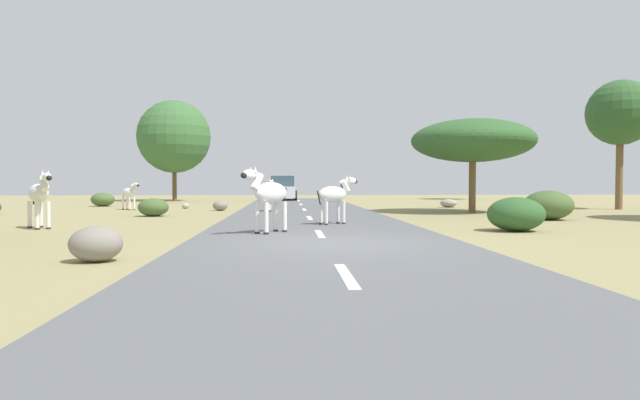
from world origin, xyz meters
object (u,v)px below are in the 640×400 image
(zebra_0, at_px, (272,192))
(zebra_1, at_px, (129,193))
(bush_4, at_px, (548,205))
(zebra_3, at_px, (268,194))
(tree_0, at_px, (174,137))
(bush_2, at_px, (153,207))
(rock_3, at_px, (96,244))
(car_0, at_px, (283,189))
(tree_2, at_px, (473,141))
(tree_6, at_px, (620,113))
(bush_0, at_px, (516,214))
(rock_1, at_px, (449,203))
(bush_3, at_px, (103,199))
(zebra_4, at_px, (40,194))
(zebra_2, at_px, (335,195))
(rock_0, at_px, (185,206))
(tree_1, at_px, (474,151))
(rock_2, at_px, (220,206))

(zebra_0, bearing_deg, zebra_1, -17.90)
(zebra_1, distance_m, bush_4, 18.58)
(zebra_3, bearing_deg, tree_0, -36.66)
(bush_2, distance_m, rock_3, 12.43)
(car_0, distance_m, tree_0, 8.49)
(car_0, distance_m, tree_2, 18.37)
(tree_0, xyz_separation_m, rock_3, (4.73, -29.57, -4.23))
(zebra_1, relative_size, tree_6, 0.22)
(zebra_3, bearing_deg, tree_6, -107.65)
(car_0, height_order, bush_2, car_0)
(bush_0, bearing_deg, rock_1, 80.37)
(zebra_0, bearing_deg, bush_3, -31.98)
(tree_6, bearing_deg, tree_2, -164.52)
(zebra_1, bearing_deg, bush_3, -104.18)
(zebra_4, height_order, bush_2, zebra_4)
(rock_1, distance_m, rock_3, 22.45)
(tree_2, height_order, rock_1, tree_2)
(zebra_4, relative_size, rock_1, 1.89)
(zebra_2, xyz_separation_m, rock_0, (-6.57, 11.18, -0.80))
(zebra_1, xyz_separation_m, rock_0, (2.45, 1.12, -0.67))
(tree_6, xyz_separation_m, rock_0, (-21.34, 2.12, -4.55))
(bush_0, bearing_deg, zebra_1, 138.43)
(tree_2, distance_m, bush_0, 9.56)
(tree_1, height_order, bush_0, tree_1)
(car_0, height_order, bush_3, car_0)
(zebra_4, xyz_separation_m, tree_1, (21.42, 25.14, 2.78))
(tree_0, bearing_deg, rock_1, -32.36)
(zebra_1, xyz_separation_m, rock_1, (16.15, 1.78, -0.59))
(bush_3, bearing_deg, tree_1, 23.07)
(zebra_4, height_order, rock_3, zebra_4)
(zebra_3, xyz_separation_m, rock_0, (-4.65, 14.04, -0.90))
(tree_6, xyz_separation_m, rock_2, (-19.34, 0.01, -4.45))
(zebra_0, distance_m, rock_3, 14.90)
(bush_3, bearing_deg, tree_2, -21.70)
(rock_0, bearing_deg, zebra_4, -99.27)
(zebra_2, bearing_deg, bush_2, -160.79)
(bush_2, bearing_deg, zebra_4, -108.10)
(tree_2, bearing_deg, zebra_3, -131.58)
(zebra_2, distance_m, rock_1, 13.84)
(zebra_1, bearing_deg, rock_1, 139.34)
(zebra_1, height_order, bush_2, zebra_1)
(tree_6, relative_size, rock_0, 17.32)
(zebra_4, bearing_deg, zebra_0, -167.25)
(tree_1, bearing_deg, rock_0, -145.58)
(zebra_0, distance_m, bush_4, 11.21)
(zebra_3, bearing_deg, bush_4, -116.11)
(rock_0, bearing_deg, bush_4, -32.39)
(tree_0, height_order, bush_4, tree_0)
(zebra_4, distance_m, bush_2, 5.92)
(tree_0, distance_m, tree_6, 27.53)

